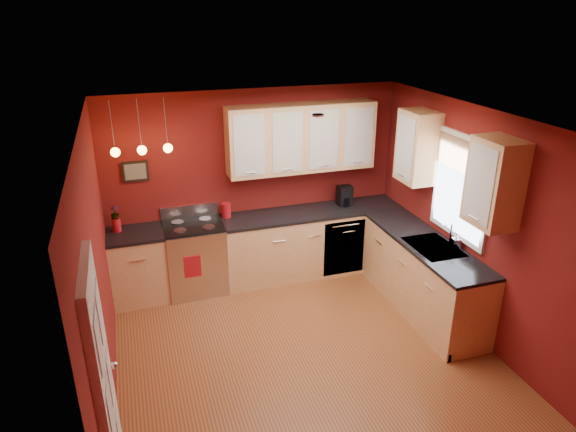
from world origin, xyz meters
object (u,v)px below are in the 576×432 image
object	(u,v)px
coffee_maker	(345,196)
soap_pump	(456,241)
red_canister	(226,210)
gas_range	(195,257)
sink	(433,248)

from	to	relation	value
coffee_maker	soap_pump	distance (m)	1.83
red_canister	coffee_maker	size ratio (longest dim) A/B	0.71
gas_range	coffee_maker	distance (m)	2.24
soap_pump	coffee_maker	bearing A→B (deg)	111.27
sink	coffee_maker	world-z (taller)	same
coffee_maker	sink	bearing A→B (deg)	-77.00
red_canister	soap_pump	world-z (taller)	soap_pump
gas_range	sink	distance (m)	3.05
sink	red_canister	xyz separation A→B (m)	(-2.15, 1.64, 0.13)
gas_range	red_canister	xyz separation A→B (m)	(0.47, 0.14, 0.56)
red_canister	soap_pump	bearing A→B (deg)	-37.01
sink	red_canister	bearing A→B (deg)	142.67
red_canister	coffee_maker	xyz separation A→B (m)	(1.69, -0.07, 0.03)
gas_range	soap_pump	xyz separation A→B (m)	(2.82, -1.63, 0.56)
sink	coffee_maker	bearing A→B (deg)	106.39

